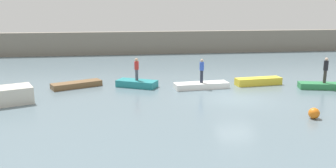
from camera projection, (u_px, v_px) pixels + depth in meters
name	position (u px, v px, depth m)	size (l,w,h in m)	color
ground_plane	(236.00, 99.00, 22.75)	(120.00, 120.00, 0.00)	slate
embankment_wall	(179.00, 42.00, 43.87)	(80.00, 1.20, 2.75)	gray
rowboat_brown	(77.00, 85.00, 25.81)	(3.63, 1.07, 0.41)	brown
rowboat_teal	(137.00, 84.00, 25.95)	(2.96, 1.22, 0.50)	teal
rowboat_white	(201.00, 85.00, 25.52)	(3.96, 1.17, 0.42)	white
rowboat_yellow	(258.00, 81.00, 26.61)	(3.55, 0.92, 0.54)	gold
rowboat_green	(324.00, 86.00, 25.35)	(3.50, 1.03, 0.44)	#2D7F47
person_blue_shirt	(202.00, 70.00, 25.26)	(0.32, 0.32, 1.75)	#232838
person_dark_shirt	(326.00, 69.00, 25.07)	(0.32, 0.32, 1.85)	#38332D
person_red_shirt	(137.00, 68.00, 25.69)	(0.32, 0.32, 1.66)	#4C4C56
mooring_buoy	(314.00, 113.00, 18.69)	(0.59, 0.59, 0.59)	orange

